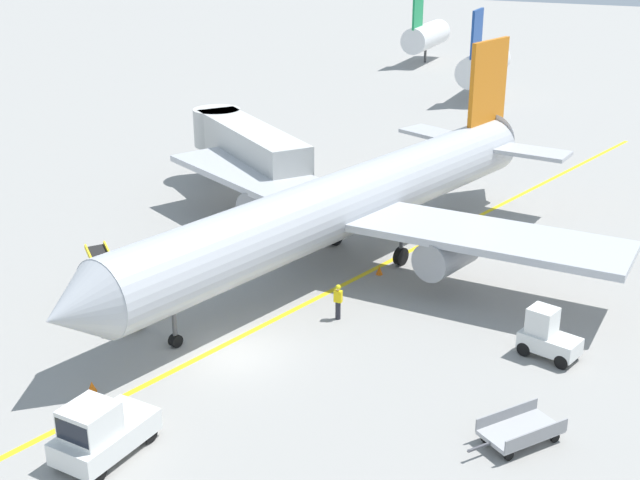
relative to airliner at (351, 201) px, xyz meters
name	(u,v)px	position (x,y,z in m)	size (l,w,h in m)	color
ground_plane	(235,354)	(-0.56, -11.17, -3.42)	(300.00, 300.00, 0.00)	gray
taxi_line_yellow	(296,308)	(-0.14, -6.17, -3.41)	(0.30, 80.00, 0.01)	yellow
airliner	(351,201)	(0.00, 0.00, 0.00)	(27.85, 34.78, 10.10)	#B2B5BA
jet_bridge	(243,143)	(-10.60, 7.47, 0.12)	(11.68, 9.74, 4.85)	beige
pushback_tug	(101,432)	(-1.07, -19.23, -2.42)	(2.23, 3.76, 2.20)	silver
baggage_tug_near_wing	(547,336)	(11.26, -5.85, -2.49)	(2.67, 1.91, 2.10)	silver
belt_loader_forward_hold	(115,300)	(-7.35, -10.26, -2.64)	(4.74, 4.01, 2.59)	silver
baggage_cart_loaded	(521,431)	(11.64, -12.46, -2.95)	(2.90, 3.52, 0.94)	#A5A5A8
ground_crew_marshaller	(338,301)	(2.04, -6.33, -2.51)	(0.36, 0.24, 1.70)	#26262D
safety_cone_nose_left	(379,270)	(1.94, -0.82, -3.20)	(0.36, 0.36, 0.44)	orange
safety_cone_nose_right	(92,387)	(-4.09, -16.02, -3.20)	(0.36, 0.36, 0.44)	orange
safety_cone_wingtip_left	(131,280)	(-8.84, -7.07, -3.20)	(0.36, 0.36, 0.44)	orange
safety_cone_wingtip_right	(120,251)	(-11.69, -4.21, -3.20)	(0.36, 0.36, 0.44)	orange
distant_aircraft_far_left	(426,35)	(-15.98, 61.42, -0.20)	(3.00, 10.10, 8.80)	silver
distant_aircraft_mid_left	(484,65)	(-4.50, 44.24, -0.20)	(3.00, 10.10, 8.80)	silver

